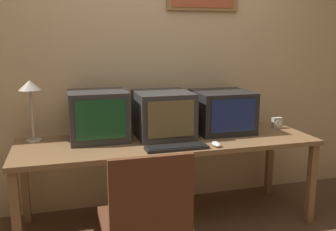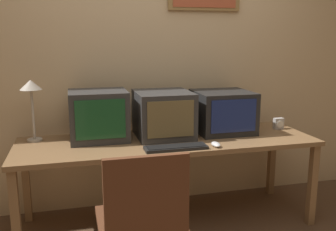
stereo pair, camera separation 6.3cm
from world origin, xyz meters
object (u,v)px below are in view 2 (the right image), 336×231
(desk_lamp, at_px, (31,92))
(mouse_near_keyboard, at_px, (216,144))
(keyboard_main, at_px, (176,147))
(monitor_left, at_px, (99,115))
(desk_clock, at_px, (279,124))
(monitor_right, at_px, (223,112))
(monitor_center, at_px, (163,114))

(desk_lamp, bearing_deg, mouse_near_keyboard, -21.21)
(desk_lamp, bearing_deg, keyboard_main, -26.20)
(monitor_left, bearing_deg, desk_clock, -1.84)
(monitor_left, bearing_deg, desk_lamp, 170.00)
(monitor_right, bearing_deg, keyboard_main, -142.64)
(keyboard_main, bearing_deg, mouse_near_keyboard, -2.49)
(monitor_right, bearing_deg, mouse_near_keyboard, -118.24)
(monitor_right, relative_size, desk_clock, 4.74)
(mouse_near_keyboard, height_order, desk_lamp, desk_lamp)
(monitor_center, xyz_separation_m, desk_clock, (1.03, -0.02, -0.13))
(monitor_center, xyz_separation_m, monitor_right, (0.52, 0.02, -0.01))
(monitor_left, distance_m, desk_lamp, 0.53)
(keyboard_main, distance_m, desk_lamp, 1.17)
(keyboard_main, xyz_separation_m, desk_clock, (1.03, 0.35, 0.04))
(mouse_near_keyboard, xyz_separation_m, desk_lamp, (-1.30, 0.50, 0.37))
(mouse_near_keyboard, bearing_deg, desk_clock, 26.75)
(desk_clock, bearing_deg, mouse_near_keyboard, -153.25)
(monitor_left, distance_m, monitor_right, 1.03)
(monitor_right, distance_m, desk_lamp, 1.53)
(mouse_near_keyboard, bearing_deg, desk_lamp, 158.79)
(desk_clock, xyz_separation_m, desk_lamp, (-2.02, 0.14, 0.33))
(monitor_center, height_order, desk_lamp, desk_lamp)
(monitor_center, relative_size, keyboard_main, 1.03)
(monitor_center, height_order, desk_clock, monitor_center)
(mouse_near_keyboard, distance_m, desk_clock, 0.82)
(monitor_center, relative_size, monitor_right, 1.02)
(keyboard_main, bearing_deg, monitor_left, 141.53)
(keyboard_main, xyz_separation_m, desk_lamp, (-1.00, 0.49, 0.37))
(monitor_left, bearing_deg, monitor_center, -3.11)
(monitor_right, distance_m, desk_clock, 0.53)
(monitor_center, height_order, mouse_near_keyboard, monitor_center)
(monitor_left, bearing_deg, keyboard_main, -38.47)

